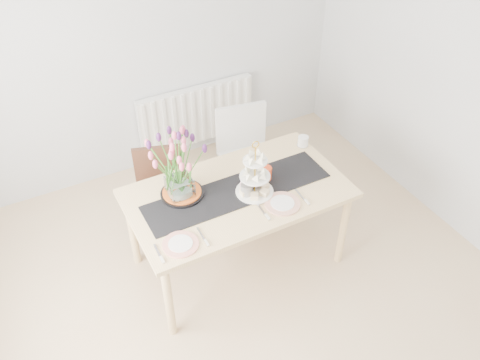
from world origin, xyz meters
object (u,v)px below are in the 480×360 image
mug_grey (247,190)px  mug_orange (266,174)px  chair_brown (161,187)px  plate_right (282,204)px  cake_stand (255,180)px  chair_white (245,149)px  tart_tin (182,193)px  cream_jug (303,141)px  plate_left (181,244)px  teapot (253,179)px  tulip_vase (177,159)px  dining_table (238,199)px  radiator (197,115)px

mug_grey → mug_orange: (0.21, 0.10, 0.00)m
chair_brown → mug_orange: (0.63, -0.62, 0.35)m
mug_orange → plate_right: size_ratio=0.42×
cake_stand → mug_grey: size_ratio=3.95×
chair_white → plate_right: size_ratio=3.60×
tart_tin → cream_jug: bearing=5.5°
mug_orange → plate_left: (-0.82, -0.32, -0.05)m
chair_brown → plate_left: bearing=-84.1°
chair_white → mug_grey: size_ratio=8.93×
teapot → mug_grey: (-0.09, -0.06, -0.02)m
tulip_vase → mug_grey: size_ratio=6.14×
dining_table → tart_tin: tart_tin is taller
dining_table → plate_left: (-0.57, -0.29, 0.08)m
chair_white → teapot: (-0.31, -0.70, 0.29)m
chair_white → tulip_vase: (-0.83, -0.56, 0.56)m
chair_brown → chair_white: 0.82m
mug_grey → mug_orange: mug_orange is taller
chair_white → plate_right: 1.01m
radiator → mug_grey: mug_grey is taller
tulip_vase → chair_white: bearing=33.9°
radiator → tart_tin: 1.59m
chair_brown → teapot: size_ratio=3.51×
dining_table → mug_grey: mug_grey is taller
mug_orange → mug_grey: bearing=-179.5°
dining_table → cake_stand: bearing=-35.0°
radiator → teapot: size_ratio=5.32×
cake_stand → teapot: (0.02, 0.06, -0.05)m
tulip_vase → cream_jug: 1.17m
tart_tin → plate_left: tart_tin is taller
tulip_vase → plate_right: (0.61, -0.41, -0.34)m
mug_grey → plate_right: bearing=-84.2°
radiator → cream_jug: cream_jug is taller
chair_white → cake_stand: cake_stand is taller
tart_tin → mug_grey: mug_grey is taller
chair_brown → mug_orange: size_ratio=7.33×
tart_tin → mug_grey: 0.47m
radiator → chair_white: size_ratio=1.31×
cake_stand → cream_jug: size_ratio=4.77×
tart_tin → plate_right: tart_tin is taller
tulip_vase → plate_left: size_ratio=2.63×
plate_left → plate_right: size_ratio=0.94×
cake_stand → plate_left: bearing=-161.6°
cake_stand → teapot: cake_stand is taller
tulip_vase → plate_right: tulip_vase is taller
tart_tin → mug_orange: 0.64m
tulip_vase → mug_orange: bearing=-9.4°
chair_white → mug_grey: (-0.40, -0.76, 0.27)m
tulip_vase → tart_tin: bearing=43.8°
plate_left → cake_stand: bearing=18.4°
chair_brown → cream_jug: (1.12, -0.39, 0.34)m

